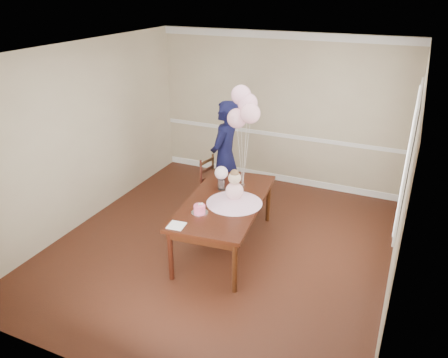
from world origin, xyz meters
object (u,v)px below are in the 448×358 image
(dining_table_top, at_px, (225,201))
(birthday_cake, at_px, (200,209))
(woman, at_px, (225,158))
(dining_chair_seat, at_px, (216,189))

(dining_table_top, distance_m, birthday_cake, 0.49)
(birthday_cake, bearing_deg, dining_table_top, 72.27)
(birthday_cake, distance_m, woman, 1.51)
(dining_chair_seat, bearing_deg, woman, 52.89)
(dining_table_top, bearing_deg, dining_chair_seat, 115.38)
(dining_table_top, xyz_separation_m, dining_chair_seat, (-0.56, 0.91, -0.32))
(dining_chair_seat, xyz_separation_m, woman, (0.11, 0.10, 0.52))
(birthday_cake, bearing_deg, dining_chair_seat, 106.69)
(dining_chair_seat, bearing_deg, birthday_cake, -62.61)
(birthday_cake, xyz_separation_m, woman, (-0.30, 1.48, 0.12))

